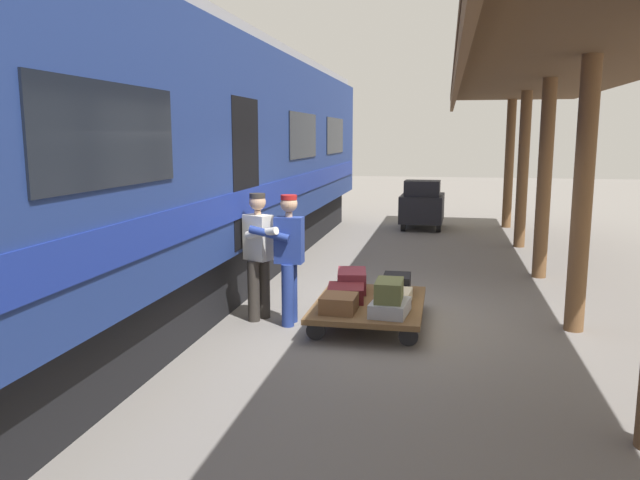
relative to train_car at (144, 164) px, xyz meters
The scene contains 14 objects.
ground_plane 4.16m from the train_car, behind, with size 60.00×60.00×0.00m, color slate.
platform_canopy 5.88m from the train_car, behind, with size 3.20×19.19×3.56m.
train_car is the anchor object (origin of this frame).
luggage_cart 3.71m from the train_car, behind, with size 1.39×1.93×0.30m.
suitcase_maroon_trunk 3.36m from the train_car, behind, with size 0.47×0.52×0.20m, color maroon.
suitcase_gray_aluminum 4.00m from the train_car, 167.60° to the left, with size 0.43×0.60×0.17m, color #9EA0A5.
suitcase_burgundy_valise 3.34m from the train_car, behind, with size 0.39×0.61×0.29m, color maroon.
suitcase_black_hardshell 3.91m from the train_car, behind, with size 0.37×0.48×0.25m, color black.
suitcase_cream_canvas 3.93m from the train_car, behind, with size 0.44×0.53×0.16m, color beige.
suitcase_brown_leather 3.44m from the train_car, 165.04° to the left, with size 0.43×0.47×0.20m, color brown.
suitcase_olive_duffel 3.89m from the train_car, 167.90° to the left, with size 0.32×0.51×0.25m, color brown.
porter_in_overalls 2.50m from the train_car, 168.24° to the left, with size 0.67×0.42×1.70m.
porter_by_door 2.13m from the train_car, 169.13° to the left, with size 0.74×0.61×1.70m.
baggage_tug 9.32m from the train_car, 112.86° to the right, with size 1.15×1.73×1.30m.
Camera 1 is at (-0.53, 8.07, 2.44)m, focal length 34.74 mm.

